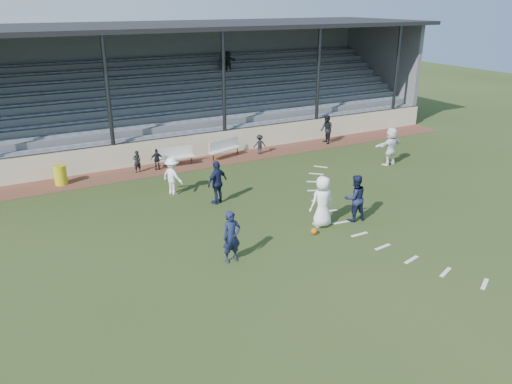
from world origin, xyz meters
The scene contains 19 objects.
ground centered at (0.00, 0.00, 0.00)m, with size 90.00×90.00×0.00m, color #2A3A17.
cinder_track centered at (0.00, 10.50, 0.01)m, with size 34.00×2.00×0.02m, color #592F23.
retaining_wall centered at (0.00, 11.55, 0.60)m, with size 34.00×0.18×1.20m, color beige.
bench_left centered at (-0.31, 10.58, 0.58)m, with size 2.01×0.52×0.95m.
bench_right centered at (2.54, 10.74, 0.58)m, with size 2.03×1.01×0.95m.
trash_bin centered at (-5.72, 10.45, 0.47)m, with size 0.56×0.56×0.89m, color gold.
football centered at (1.44, 0.79, 0.12)m, with size 0.24×0.24×0.24m, color #C9570B.
player_white_lead centered at (2.08, 1.27, 0.97)m, with size 0.94×0.61×1.93m, color white.
player_navy_lead centered at (-1.99, 0.43, 0.85)m, with size 0.62×0.41×1.71m, color #161D3E.
player_navy_mid centered at (3.45, 1.10, 0.90)m, with size 0.88×0.68×1.81m, color #161D3E.
player_white_wing centered at (-1.65, 6.95, 0.82)m, with size 1.05×0.61×1.63m, color white.
player_navy_wing centered at (-0.38, 5.11, 0.90)m, with size 1.06×0.44×1.81m, color #161D3E.
player_white_back centered at (9.41, 5.71, 0.96)m, with size 1.78×0.57×1.92m, color white.
official centered at (8.89, 10.44, 0.84)m, with size 0.80×0.62×1.64m, color black.
sub_left_near centered at (-2.21, 10.49, 0.57)m, with size 0.40×0.26×1.09m, color black.
sub_left_far centered at (-1.24, 10.39, 0.55)m, with size 0.62×0.26×1.06m, color black.
sub_right centered at (4.47, 10.40, 0.55)m, with size 0.69×0.40×1.07m, color black.
grandstand centered at (0.00, 16.26, 2.20)m, with size 34.60×9.00×6.61m.
penalty_arc centered at (4.12, 0.00, 0.01)m, with size 3.89×14.63×0.01m.
Camera 1 is at (-8.01, -12.39, 7.83)m, focal length 35.00 mm.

